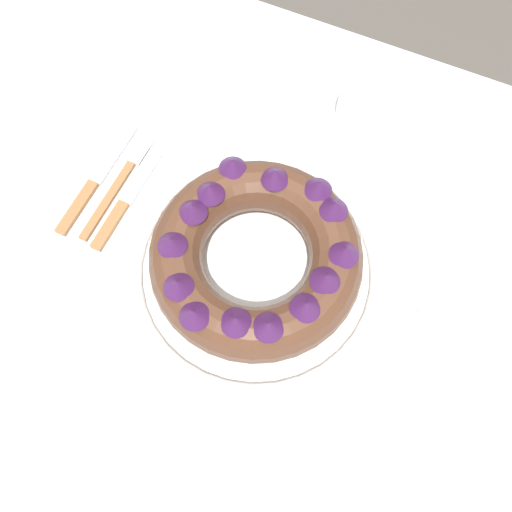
# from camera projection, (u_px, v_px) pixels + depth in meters

# --- Properties ---
(ground_plane) EXTENTS (8.00, 8.00, 0.00)m
(ground_plane) POSITION_uv_depth(u_px,v_px,m) (242.00, 374.00, 1.37)
(ground_plane) COLOR #4C4742
(dining_table) EXTENTS (1.17, 0.96, 0.76)m
(dining_table) POSITION_uv_depth(u_px,v_px,m) (230.00, 307.00, 0.76)
(dining_table) COLOR silver
(dining_table) RESTS_ON ground_plane
(serving_dish) EXTENTS (0.32, 0.32, 0.02)m
(serving_dish) POSITION_uv_depth(u_px,v_px,m) (256.00, 268.00, 0.66)
(serving_dish) COLOR white
(serving_dish) RESTS_ON dining_table
(bundt_cake) EXTENTS (0.27, 0.27, 0.08)m
(bundt_cake) POSITION_uv_depth(u_px,v_px,m) (256.00, 255.00, 0.62)
(bundt_cake) COLOR #4C2D1E
(bundt_cake) RESTS_ON serving_dish
(fork) EXTENTS (0.02, 0.19, 0.01)m
(fork) POSITION_uv_depth(u_px,v_px,m) (123.00, 177.00, 0.72)
(fork) COLOR #936038
(fork) RESTS_ON dining_table
(serving_knife) EXTENTS (0.02, 0.20, 0.01)m
(serving_knife) POSITION_uv_depth(u_px,v_px,m) (93.00, 185.00, 0.71)
(serving_knife) COLOR #936038
(serving_knife) RESTS_ON dining_table
(cake_knife) EXTENTS (0.02, 0.17, 0.01)m
(cake_knife) POSITION_uv_depth(u_px,v_px,m) (123.00, 205.00, 0.70)
(cake_knife) COLOR #936038
(cake_knife) RESTS_ON dining_table
(side_bowl) EXTENTS (0.16, 0.16, 0.04)m
(side_bowl) POSITION_uv_depth(u_px,v_px,m) (390.00, 113.00, 0.74)
(side_bowl) COLOR white
(side_bowl) RESTS_ON dining_table
(napkin) EXTENTS (0.14, 0.11, 0.00)m
(napkin) POSITION_uv_depth(u_px,v_px,m) (467.00, 329.00, 0.63)
(napkin) COLOR white
(napkin) RESTS_ON dining_table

